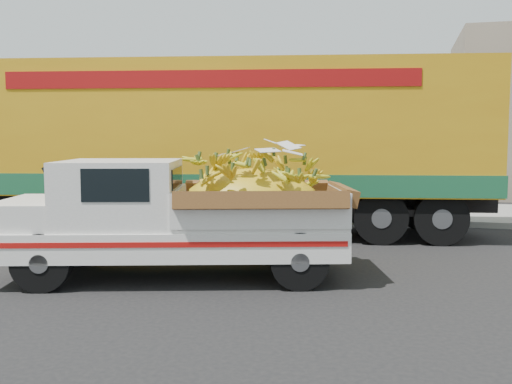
# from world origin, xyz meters

# --- Properties ---
(ground) EXTENTS (100.00, 100.00, 0.00)m
(ground) POSITION_xyz_m (0.00, 0.00, 0.00)
(ground) COLOR black
(ground) RESTS_ON ground
(curb) EXTENTS (60.00, 0.25, 0.15)m
(curb) POSITION_xyz_m (0.00, 7.21, 0.07)
(curb) COLOR gray
(curb) RESTS_ON ground
(sidewalk) EXTENTS (60.00, 4.00, 0.14)m
(sidewalk) POSITION_xyz_m (0.00, 9.31, 0.07)
(sidewalk) COLOR gray
(sidewalk) RESTS_ON ground
(building_left) EXTENTS (18.00, 6.00, 5.00)m
(building_left) POSITION_xyz_m (-8.00, 15.21, 2.50)
(building_left) COLOR gray
(building_left) RESTS_ON ground
(pickup_truck) EXTENTS (5.53, 3.26, 1.83)m
(pickup_truck) POSITION_xyz_m (2.02, 0.86, 0.98)
(pickup_truck) COLOR black
(pickup_truck) RESTS_ON ground
(semi_trailer) EXTENTS (12.08, 4.53, 3.80)m
(semi_trailer) POSITION_xyz_m (1.05, 4.76, 2.12)
(semi_trailer) COLOR black
(semi_trailer) RESTS_ON ground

